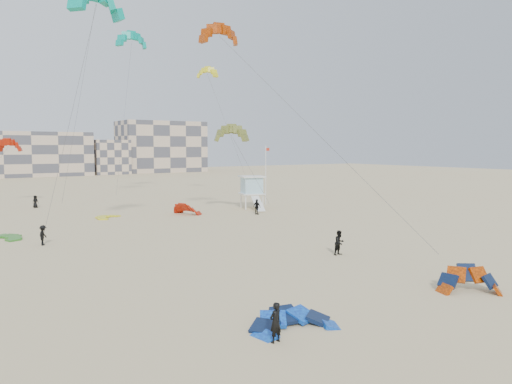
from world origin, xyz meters
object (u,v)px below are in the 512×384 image
kite_ground_orange (469,292)px  lifeguard_tower_near (252,192)px  kitesurfer_main (275,322)px  kite_ground_blue (294,328)px

kite_ground_orange → lifeguard_tower_near: 39.32m
kitesurfer_main → lifeguard_tower_near: bearing=-132.2°
kite_ground_orange → lifeguard_tower_near: bearing=111.1°
kite_ground_blue → kite_ground_orange: kite_ground_orange is taller
kite_ground_blue → kite_ground_orange: 11.34m
kite_ground_blue → lifeguard_tower_near: bearing=68.6°
kite_ground_blue → kitesurfer_main: 1.99m
kite_ground_blue → lifeguard_tower_near: size_ratio=0.64×
kite_ground_blue → kitesurfer_main: size_ratio=2.38×
kite_ground_orange → lifeguard_tower_near: lifeguard_tower_near is taller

